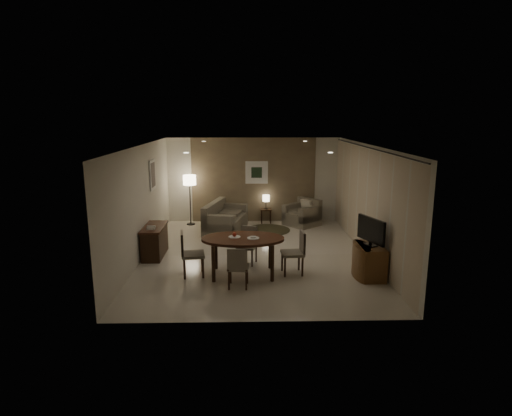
{
  "coord_description": "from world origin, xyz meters",
  "views": [
    {
      "loc": [
        -0.25,
        -10.11,
        3.41
      ],
      "look_at": [
        0.0,
        0.2,
        1.15
      ],
      "focal_mm": 30.0,
      "sensor_mm": 36.0,
      "label": 1
    }
  ],
  "objects_px": {
    "chair_right": "(292,253)",
    "floor_lamp": "(190,200)",
    "dining_table": "(243,256)",
    "side_table": "(266,216)",
    "armchair": "(302,212)",
    "chair_left": "(193,254)",
    "chair_near": "(238,267)",
    "tv_cabinet": "(370,261)",
    "sofa": "(226,217)",
    "chair_far": "(247,246)",
    "console_desk": "(155,241)"
  },
  "relations": [
    {
      "from": "chair_near",
      "to": "side_table",
      "type": "relative_size",
      "value": 1.9
    },
    {
      "from": "sofa",
      "to": "chair_far",
      "type": "bearing_deg",
      "value": -154.02
    },
    {
      "from": "chair_near",
      "to": "console_desk",
      "type": "bearing_deg",
      "value": -39.95
    },
    {
      "from": "tv_cabinet",
      "to": "dining_table",
      "type": "xyz_separation_m",
      "value": [
        -2.72,
        0.17,
        0.07
      ]
    },
    {
      "from": "armchair",
      "to": "floor_lamp",
      "type": "distance_m",
      "value": 3.52
    },
    {
      "from": "armchair",
      "to": "side_table",
      "type": "relative_size",
      "value": 2.04
    },
    {
      "from": "tv_cabinet",
      "to": "chair_right",
      "type": "height_order",
      "value": "chair_right"
    },
    {
      "from": "console_desk",
      "to": "chair_near",
      "type": "relative_size",
      "value": 1.4
    },
    {
      "from": "chair_near",
      "to": "chair_right",
      "type": "relative_size",
      "value": 0.9
    },
    {
      "from": "chair_near",
      "to": "armchair",
      "type": "height_order",
      "value": "chair_near"
    },
    {
      "from": "console_desk",
      "to": "floor_lamp",
      "type": "relative_size",
      "value": 0.76
    },
    {
      "from": "sofa",
      "to": "side_table",
      "type": "xyz_separation_m",
      "value": [
        1.25,
        0.99,
        -0.2
      ]
    },
    {
      "from": "sofa",
      "to": "side_table",
      "type": "height_order",
      "value": "sofa"
    },
    {
      "from": "sofa",
      "to": "armchair",
      "type": "relative_size",
      "value": 1.99
    },
    {
      "from": "armchair",
      "to": "chair_near",
      "type": "bearing_deg",
      "value": -60.37
    },
    {
      "from": "dining_table",
      "to": "chair_right",
      "type": "height_order",
      "value": "chair_right"
    },
    {
      "from": "chair_far",
      "to": "chair_right",
      "type": "height_order",
      "value": "chair_right"
    },
    {
      "from": "chair_right",
      "to": "tv_cabinet",
      "type": "bearing_deg",
      "value": 77.91
    },
    {
      "from": "chair_right",
      "to": "sofa",
      "type": "distance_m",
      "value": 3.88
    },
    {
      "from": "chair_far",
      "to": "side_table",
      "type": "xyz_separation_m",
      "value": [
        0.62,
        3.87,
        -0.2
      ]
    },
    {
      "from": "chair_near",
      "to": "chair_right",
      "type": "bearing_deg",
      "value": -144.79
    },
    {
      "from": "sofa",
      "to": "armchair",
      "type": "height_order",
      "value": "sofa"
    },
    {
      "from": "chair_far",
      "to": "dining_table",
      "type": "bearing_deg",
      "value": -79.98
    },
    {
      "from": "console_desk",
      "to": "chair_far",
      "type": "distance_m",
      "value": 2.35
    },
    {
      "from": "chair_left",
      "to": "armchair",
      "type": "xyz_separation_m",
      "value": [
        2.89,
        4.24,
        -0.08
      ]
    },
    {
      "from": "chair_near",
      "to": "armchair",
      "type": "xyz_separation_m",
      "value": [
        1.91,
        4.88,
        -0.02
      ]
    },
    {
      "from": "chair_left",
      "to": "dining_table",
      "type": "bearing_deg",
      "value": -97.77
    },
    {
      "from": "chair_right",
      "to": "sofa",
      "type": "height_order",
      "value": "chair_right"
    },
    {
      "from": "side_table",
      "to": "armchair",
      "type": "bearing_deg",
      "value": -17.94
    },
    {
      "from": "chair_near",
      "to": "dining_table",
      "type": "bearing_deg",
      "value": -94.22
    },
    {
      "from": "sofa",
      "to": "chair_right",
      "type": "bearing_deg",
      "value": -141.81
    },
    {
      "from": "sofa",
      "to": "chair_near",
      "type": "bearing_deg",
      "value": -160.3
    },
    {
      "from": "chair_near",
      "to": "chair_far",
      "type": "distance_m",
      "value": 1.38
    },
    {
      "from": "armchair",
      "to": "chair_right",
      "type": "bearing_deg",
      "value": -49.15
    },
    {
      "from": "chair_right",
      "to": "floor_lamp",
      "type": "xyz_separation_m",
      "value": [
        -2.75,
        4.34,
        0.31
      ]
    },
    {
      "from": "dining_table",
      "to": "side_table",
      "type": "height_order",
      "value": "dining_table"
    },
    {
      "from": "dining_table",
      "to": "sofa",
      "type": "distance_m",
      "value": 3.62
    },
    {
      "from": "chair_near",
      "to": "chair_left",
      "type": "relative_size",
      "value": 0.88
    },
    {
      "from": "armchair",
      "to": "side_table",
      "type": "xyz_separation_m",
      "value": [
        -1.11,
        0.36,
        -0.18
      ]
    },
    {
      "from": "tv_cabinet",
      "to": "sofa",
      "type": "xyz_separation_m",
      "value": [
        -3.25,
        3.76,
        0.08
      ]
    },
    {
      "from": "dining_table",
      "to": "chair_right",
      "type": "xyz_separation_m",
      "value": [
        1.07,
        0.05,
        0.06
      ]
    },
    {
      "from": "dining_table",
      "to": "sofa",
      "type": "height_order",
      "value": "sofa"
    },
    {
      "from": "chair_right",
      "to": "side_table",
      "type": "bearing_deg",
      "value": -179.86
    },
    {
      "from": "console_desk",
      "to": "chair_near",
      "type": "xyz_separation_m",
      "value": [
        2.08,
        -1.99,
        0.05
      ]
    },
    {
      "from": "chair_far",
      "to": "armchair",
      "type": "bearing_deg",
      "value": 81.06
    },
    {
      "from": "tv_cabinet",
      "to": "chair_far",
      "type": "distance_m",
      "value": 2.77
    },
    {
      "from": "chair_left",
      "to": "side_table",
      "type": "relative_size",
      "value": 2.16
    },
    {
      "from": "sofa",
      "to": "side_table",
      "type": "bearing_deg",
      "value": -37.7
    },
    {
      "from": "chair_far",
      "to": "chair_left",
      "type": "height_order",
      "value": "chair_left"
    },
    {
      "from": "sofa",
      "to": "dining_table",
      "type": "bearing_deg",
      "value": -157.75
    }
  ]
}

